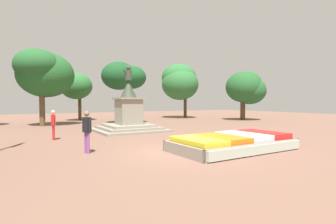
# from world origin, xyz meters

# --- Properties ---
(ground_plane) EXTENTS (81.43, 81.43, 0.00)m
(ground_plane) POSITION_xyz_m (0.00, 0.00, 0.00)
(ground_plane) COLOR brown
(flower_planter) EXTENTS (5.61, 2.96, 0.70)m
(flower_planter) POSITION_xyz_m (2.35, -0.81, 0.32)
(flower_planter) COLOR #38281C
(flower_planter) RESTS_ON ground_plane
(statue_monument) EXTENTS (4.75, 4.75, 4.76)m
(statue_monument) POSITION_xyz_m (1.16, 8.58, 1.04)
(statue_monument) COLOR gray
(statue_monument) RESTS_ON ground_plane
(pedestrian_with_handbag) EXTENTS (0.30, 0.56, 1.78)m
(pedestrian_with_handbag) POSITION_xyz_m (-3.50, 1.75, 1.03)
(pedestrian_with_handbag) COLOR #8C4C99
(pedestrian_with_handbag) RESTS_ON ground_plane
(pedestrian_near_planter) EXTENTS (0.25, 0.57, 1.68)m
(pedestrian_near_planter) POSITION_xyz_m (-4.18, 6.56, 0.97)
(pedestrian_near_planter) COLOR red
(pedestrian_near_planter) RESTS_ON ground_plane
(park_tree_far_left) EXTENTS (3.49, 3.99, 5.30)m
(park_tree_far_left) POSITION_xyz_m (0.12, 21.16, 3.91)
(park_tree_far_left) COLOR #4C3823
(park_tree_far_left) RESTS_ON ground_plane
(park_tree_behind_statue) EXTENTS (5.02, 4.67, 6.67)m
(park_tree_behind_statue) POSITION_xyz_m (-3.75, 16.15, 4.75)
(park_tree_behind_statue) COLOR brown
(park_tree_behind_statue) RESTS_ON ground_plane
(park_tree_far_right) EXTENTS (4.72, 5.29, 7.04)m
(park_tree_far_right) POSITION_xyz_m (12.62, 19.19, 4.77)
(park_tree_far_right) COLOR #4C3823
(park_tree_far_right) RESTS_ON ground_plane
(park_tree_street_side) EXTENTS (4.57, 4.14, 5.64)m
(park_tree_street_side) POSITION_xyz_m (17.01, 11.93, 3.75)
(park_tree_street_side) COLOR #4C3823
(park_tree_street_side) RESTS_ON ground_plane
(park_tree_mid_canopy) EXTENTS (4.37, 3.29, 5.98)m
(park_tree_mid_canopy) POSITION_xyz_m (3.28, 14.87, 4.56)
(park_tree_mid_canopy) COLOR #4C3823
(park_tree_mid_canopy) RESTS_ON ground_plane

